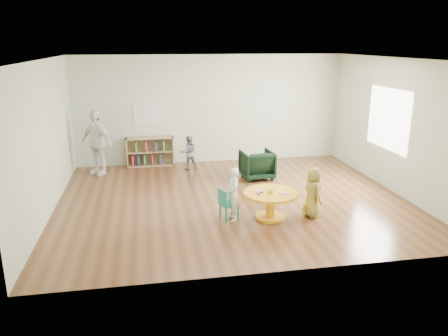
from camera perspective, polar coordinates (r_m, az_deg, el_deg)
name	(u,v)px	position (r m, az deg, el deg)	size (l,w,h in m)	color
room	(233,107)	(8.52, 1.24, 7.97)	(7.10, 7.00, 2.80)	brown
activity_table	(271,200)	(7.97, 6.13, -4.21)	(1.00, 1.00, 0.54)	#FCAF15
kid_chair_left	(227,203)	(7.90, 0.40, -4.59)	(0.38, 0.38, 0.57)	#198D78
kid_chair_right	(313,202)	(8.21, 11.51, -4.41)	(0.35, 0.35, 0.50)	#FCAF15
bookshelf	(150,152)	(11.45, -9.68, 2.11)	(1.20, 0.30, 0.75)	#A18559
alphabet_poster	(148,113)	(11.38, -9.85, 7.07)	(0.74, 0.01, 0.54)	white
armchair	(257,165)	(10.26, 4.33, 0.44)	(0.71, 0.73, 0.66)	black
child_left	(233,194)	(7.80, 1.17, -3.46)	(0.36, 0.23, 0.98)	white
child_right	(312,192)	(8.12, 11.46, -3.12)	(0.46, 0.30, 0.94)	yellow
toddler	(189,153)	(10.95, -4.62, 2.01)	(0.42, 0.33, 0.87)	#181F3D
adult_caretaker	(97,143)	(10.89, -16.29, 3.21)	(0.92, 0.38, 1.57)	white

